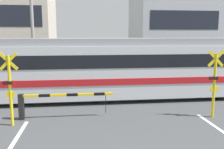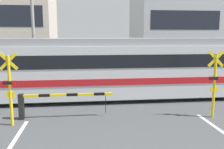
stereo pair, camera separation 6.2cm
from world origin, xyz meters
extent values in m
cube|color=#6B6051|center=(0.00, 9.16, 0.04)|extent=(50.00, 0.10, 0.08)
cube|color=#6B6051|center=(0.00, 10.59, 0.04)|extent=(50.00, 0.10, 0.08)
cube|color=silver|center=(-1.44, 9.87, 1.54)|extent=(20.38, 2.92, 2.62)
cube|color=gray|center=(-1.44, 9.87, 3.03)|extent=(20.17, 2.57, 0.36)
cube|color=red|center=(-1.44, 9.87, 1.14)|extent=(20.40, 2.97, 0.32)
cube|color=black|center=(-1.44, 9.87, 2.13)|extent=(19.56, 2.96, 0.64)
cylinder|color=black|center=(4.88, 9.16, 0.38)|extent=(0.76, 0.12, 0.76)
cylinder|color=black|center=(4.88, 10.59, 0.38)|extent=(0.76, 0.12, 0.76)
cube|color=black|center=(-3.80, 6.80, 0.53)|extent=(0.20, 0.20, 1.05)
cube|color=yellow|center=(-1.95, 6.80, 0.97)|extent=(3.70, 0.09, 0.09)
cube|color=black|center=(-2.88, 6.80, 0.97)|extent=(0.44, 0.10, 0.10)
cube|color=black|center=(-1.77, 6.80, 0.97)|extent=(0.44, 0.10, 0.10)
cube|color=black|center=(-0.66, 6.80, 0.97)|extent=(0.44, 0.10, 0.10)
cylinder|color=black|center=(-0.40, 6.80, 0.53)|extent=(0.02, 0.02, 0.77)
cube|color=black|center=(3.80, 12.57, 0.53)|extent=(0.20, 0.20, 1.05)
cube|color=yellow|center=(1.95, 12.57, 0.97)|extent=(3.70, 0.09, 0.09)
cube|color=black|center=(2.88, 12.57, 0.97)|extent=(0.44, 0.10, 0.10)
cube|color=black|center=(1.77, 12.57, 0.97)|extent=(0.44, 0.10, 0.10)
cube|color=black|center=(0.66, 12.57, 0.97)|extent=(0.44, 0.10, 0.10)
cylinder|color=black|center=(0.40, 12.57, 0.53)|extent=(0.02, 0.02, 0.77)
cylinder|color=yellow|center=(-4.00, 6.16, 1.33)|extent=(0.11, 0.11, 2.65)
cube|color=yellow|center=(-4.00, 6.16, 2.44)|extent=(0.68, 0.04, 0.68)
cube|color=yellow|center=(-4.00, 6.16, 2.44)|extent=(0.68, 0.04, 0.68)
cube|color=black|center=(-4.00, 6.16, 1.65)|extent=(0.44, 0.12, 0.12)
cylinder|color=#4C0C0C|center=(-4.17, 6.08, 1.65)|extent=(0.15, 0.03, 0.15)
cylinder|color=red|center=(-3.83, 6.08, 1.65)|extent=(0.15, 0.03, 0.15)
cube|color=yellow|center=(-4.00, 6.14, 1.19)|extent=(0.32, 0.03, 0.20)
cylinder|color=yellow|center=(4.00, 6.16, 1.33)|extent=(0.11, 0.11, 2.65)
cube|color=yellow|center=(4.00, 6.16, 2.44)|extent=(0.68, 0.04, 0.68)
cube|color=yellow|center=(4.00, 6.16, 2.44)|extent=(0.68, 0.04, 0.68)
cube|color=black|center=(4.00, 6.16, 1.65)|extent=(0.44, 0.12, 0.12)
cylinder|color=#4C0C0C|center=(3.83, 6.08, 1.65)|extent=(0.15, 0.03, 0.15)
cylinder|color=red|center=(4.17, 6.08, 1.65)|extent=(0.15, 0.03, 0.15)
cube|color=yellow|center=(4.00, 6.14, 1.19)|extent=(0.32, 0.03, 0.20)
cylinder|color=#23232D|center=(-0.11, 14.19, 0.40)|extent=(0.13, 0.13, 0.81)
cylinder|color=#23232D|center=(0.03, 14.19, 0.40)|extent=(0.13, 0.13, 0.81)
cube|color=#386647|center=(-0.04, 14.19, 1.13)|extent=(0.38, 0.22, 0.64)
sphere|color=tan|center=(-0.04, 14.19, 1.57)|extent=(0.22, 0.22, 0.22)
cube|color=beige|center=(-7.21, 22.51, 4.48)|extent=(6.12, 7.01, 8.97)
cube|color=#1E232D|center=(-7.21, 18.99, 4.93)|extent=(5.14, 0.03, 1.79)
cube|color=#B2B7BC|center=(8.04, 22.51, 4.27)|extent=(7.78, 7.01, 8.53)
cube|color=#1E232D|center=(8.04, 18.99, 4.69)|extent=(6.54, 0.03, 1.71)
cylinder|color=gray|center=(-4.75, 15.07, 3.42)|extent=(0.22, 0.22, 6.84)
camera|label=1|loc=(-1.35, -3.25, 3.41)|focal=40.00mm
camera|label=2|loc=(-1.29, -3.25, 3.41)|focal=40.00mm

